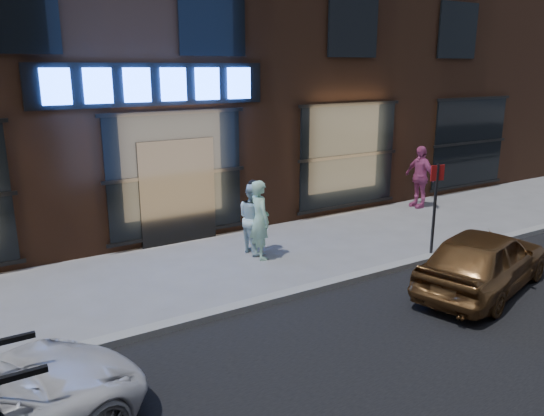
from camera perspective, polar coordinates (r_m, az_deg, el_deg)
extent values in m
plane|color=slate|center=(9.32, -0.65, -10.27)|extent=(90.00, 90.00, 0.00)
cube|color=gray|center=(9.29, -0.65, -9.94)|extent=(60.00, 0.25, 0.12)
cube|color=#54301E|center=(15.87, -16.51, 18.12)|extent=(30.00, 8.00, 10.00)
cube|color=black|center=(11.86, -12.54, 12.83)|extent=(5.20, 0.06, 0.90)
cube|color=black|center=(12.28, -10.10, 1.69)|extent=(1.80, 0.10, 2.40)
cube|color=#FFBF72|center=(12.25, -10.29, 3.57)|extent=(3.00, 0.04, 2.60)
cube|color=black|center=(12.21, -10.22, 3.54)|extent=(3.20, 0.06, 2.80)
cube|color=#FFBF72|center=(14.77, 8.13, 5.59)|extent=(3.00, 0.04, 2.60)
cube|color=black|center=(14.74, 8.23, 5.57)|extent=(3.20, 0.06, 2.80)
cube|color=#FFBF72|center=(18.34, 20.37, 6.63)|extent=(3.00, 0.04, 2.60)
cube|color=black|center=(18.32, 20.47, 6.61)|extent=(3.20, 0.06, 2.80)
cube|color=black|center=(11.30, -26.18, 18.75)|extent=(1.60, 0.06, 1.60)
cube|color=black|center=(12.42, -6.43, 19.64)|extent=(1.60, 0.06, 1.60)
cube|color=black|center=(14.58, 8.75, 18.86)|extent=(1.60, 0.06, 1.60)
cube|color=black|center=(17.41, 19.38, 17.57)|extent=(1.60, 0.06, 1.60)
cube|color=#2659FF|center=(11.28, -22.24, 12.01)|extent=(0.55, 0.12, 0.70)
cube|color=#2659FF|center=(11.45, -18.22, 12.39)|extent=(0.55, 0.12, 0.70)
cube|color=#2659FF|center=(11.66, -14.32, 12.70)|extent=(0.55, 0.12, 0.70)
cube|color=#2659FF|center=(11.93, -10.57, 12.94)|extent=(0.55, 0.12, 0.70)
cube|color=#2659FF|center=(12.24, -6.99, 13.13)|extent=(0.55, 0.12, 0.70)
cube|color=#2659FF|center=(12.60, -3.59, 13.26)|extent=(0.55, 0.12, 0.70)
imported|color=#B7F0C9|center=(11.17, -1.32, -1.27)|extent=(0.45, 0.65, 1.70)
imported|color=white|center=(11.54, -2.01, -1.08)|extent=(0.62, 0.78, 1.57)
imported|color=#C3508D|center=(15.90, 15.58, 3.27)|extent=(0.45, 1.06, 1.79)
imported|color=brown|center=(10.35, 21.80, -5.20)|extent=(3.72, 2.30, 1.18)
cylinder|color=#262628|center=(11.60, 17.05, -0.43)|extent=(0.06, 0.06, 2.04)
cube|color=#AB1413|center=(11.42, 17.37, 3.63)|extent=(0.32, 0.08, 0.32)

